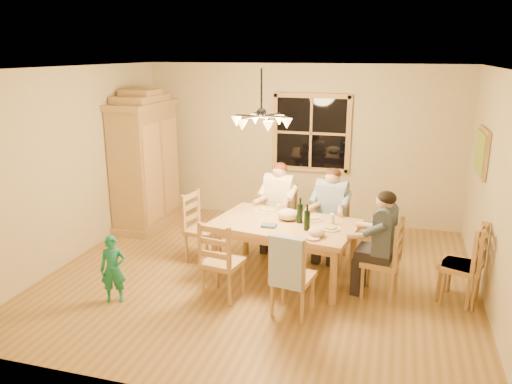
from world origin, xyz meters
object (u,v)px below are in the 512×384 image
(child, at_px, (113,269))
(chair_near_left, at_px, (223,274))
(chandelier, at_px, (261,120))
(wine_bottle_a, at_px, (300,210))
(chair_end_left, at_px, (203,240))
(adult_woman, at_px, (279,196))
(dining_table, at_px, (285,230))
(chair_near_right, at_px, (293,289))
(chair_end_right, at_px, (380,273))
(chair_spare_front, at_px, (459,278))
(adult_slate_man, at_px, (383,231))
(armoire, at_px, (145,165))
(wine_bottle_b, at_px, (307,217))
(chair_far_right, at_px, (330,238))
(chair_far_left, at_px, (279,230))
(chair_spare_back, at_px, (459,277))
(adult_plaid_man, at_px, (331,202))

(child, bearing_deg, chair_near_left, 0.72)
(chandelier, height_order, wine_bottle_a, chandelier)
(chair_end_left, xyz_separation_m, child, (-0.56, -1.44, 0.11))
(adult_woman, bearing_deg, dining_table, 117.90)
(chair_near_right, distance_m, wine_bottle_a, 1.15)
(chair_end_right, bearing_deg, chair_near_right, 136.74)
(chandelier, distance_m, chair_spare_front, 3.03)
(chair_spare_front, bearing_deg, adult_slate_man, 105.92)
(armoire, xyz_separation_m, chair_end_left, (1.49, -1.17, -0.75))
(chair_end_right, bearing_deg, wine_bottle_b, 99.39)
(chair_near_left, bearing_deg, chair_far_right, 64.80)
(chair_far_left, bearing_deg, child, 64.75)
(armoire, xyz_separation_m, adult_woman, (2.42, -0.47, -0.22))
(dining_table, relative_size, chair_spare_front, 1.98)
(chandelier, distance_m, chair_end_left, 2.02)
(chair_far_left, distance_m, wine_bottle_b, 1.43)
(chair_far_right, distance_m, adult_woman, 0.97)
(chair_far_right, xyz_separation_m, wine_bottle_a, (-0.31, -0.74, 0.62))
(wine_bottle_b, xyz_separation_m, child, (-2.12, -1.02, -0.51))
(dining_table, distance_m, chair_spare_back, 2.18)
(wine_bottle_a, bearing_deg, chair_spare_back, -3.64)
(adult_woman, height_order, chair_spare_back, adult_woman)
(chandelier, bearing_deg, chair_end_right, -5.07)
(wine_bottle_a, bearing_deg, armoire, 155.20)
(armoire, relative_size, adult_slate_man, 2.63)
(wine_bottle_a, bearing_deg, adult_woman, 118.99)
(wine_bottle_a, relative_size, child, 0.40)
(armoire, distance_m, wine_bottle_a, 3.21)
(chair_end_left, height_order, wine_bottle_b, wine_bottle_b)
(armoire, relative_size, wine_bottle_a, 6.97)
(chair_end_left, height_order, adult_slate_man, adult_slate_man)
(dining_table, bearing_deg, adult_slate_man, -9.64)
(chair_end_left, height_order, adult_woman, adult_woman)
(chair_far_right, bearing_deg, chair_end_right, 136.64)
(chair_far_right, relative_size, chair_near_left, 1.00)
(adult_plaid_man, bearing_deg, chair_near_left, 64.80)
(armoire, relative_size, adult_plaid_man, 2.63)
(chair_far_right, distance_m, adult_slate_man, 1.35)
(chair_far_left, height_order, child, chair_far_left)
(chair_near_right, xyz_separation_m, chair_spare_back, (1.84, 0.83, 0.00))
(child, relative_size, chair_spare_front, 0.84)
(wine_bottle_a, bearing_deg, chandelier, -166.87)
(chair_near_left, xyz_separation_m, wine_bottle_a, (0.77, 0.80, 0.62))
(chair_end_left, bearing_deg, chair_near_left, 43.26)
(armoire, xyz_separation_m, chair_far_left, (2.42, -0.47, -0.75))
(dining_table, height_order, adult_woman, adult_woman)
(chandelier, relative_size, chair_far_right, 0.78)
(chair_end_left, bearing_deg, adult_slate_man, 90.00)
(chair_near_right, height_order, wine_bottle_a, wine_bottle_a)
(chair_near_right, bearing_deg, chair_end_right, 46.74)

